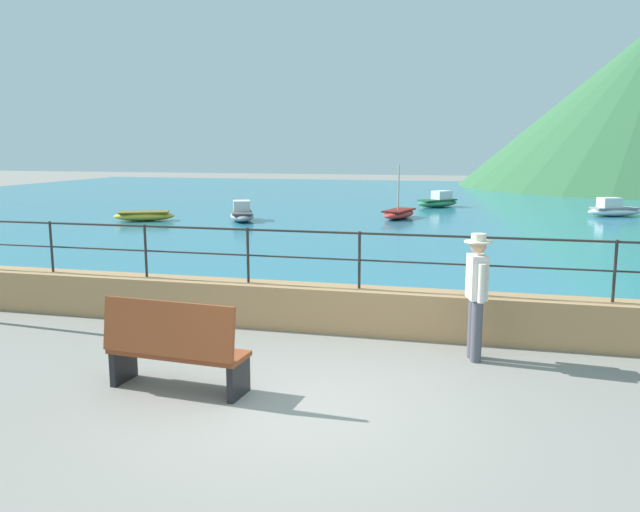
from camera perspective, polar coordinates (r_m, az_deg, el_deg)
name	(u,v)px	position (r m, az deg, el deg)	size (l,w,h in m)	color
ground_plane	(305,411)	(7.32, -1.38, -13.58)	(120.00, 120.00, 0.00)	gray
promenade_wall	(359,310)	(10.17, 3.46, -4.81)	(20.00, 0.56, 0.70)	tan
railing	(359,249)	(9.97, 3.52, 0.62)	(18.44, 0.04, 0.90)	#282623
lake_water	(444,205)	(32.50, 10.96, 4.46)	(64.00, 44.32, 0.06)	teal
bench_main	(174,346)	(7.86, -12.83, -7.83)	(1.74, 0.69, 1.13)	brown
person_walking	(476,290)	(8.94, 13.71, -2.96)	(0.38, 0.55, 1.75)	#4C4C56
boat_0	(144,216)	(25.75, -15.33, 3.47)	(2.47, 1.74, 0.36)	gold
boat_1	(438,201)	(31.05, 10.45, 4.79)	(2.26, 2.27, 0.76)	#338C59
boat_2	(399,213)	(25.79, 7.02, 3.77)	(1.42, 2.45, 2.12)	red
boat_3	(614,210)	(29.14, 24.60, 3.76)	(2.47, 1.69, 0.76)	white
boat_4	(242,214)	(25.07, -6.95, 3.75)	(1.72, 2.47, 0.76)	gray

